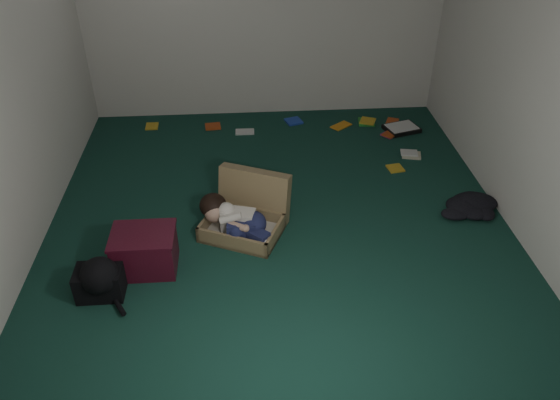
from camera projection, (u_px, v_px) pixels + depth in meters
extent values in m
plane|color=#153D31|center=(279.00, 223.00, 4.80)|extent=(4.50, 4.50, 0.00)
plane|color=silver|center=(264.00, 2.00, 5.90)|extent=(4.50, 0.00, 4.50)
plane|color=silver|center=(318.00, 301.00, 2.21)|extent=(4.50, 0.00, 4.50)
plane|color=silver|center=(2.00, 92.00, 3.93)|extent=(0.00, 4.50, 4.50)
plane|color=silver|center=(539.00, 76.00, 4.18)|extent=(0.00, 4.50, 4.50)
cube|color=#927A50|center=(242.00, 228.00, 4.62)|extent=(0.76, 0.67, 0.15)
cube|color=beige|center=(242.00, 231.00, 4.64)|extent=(0.69, 0.60, 0.02)
cube|color=#927A50|center=(254.00, 194.00, 4.76)|extent=(0.66, 0.44, 0.47)
cube|color=silver|center=(239.00, 221.00, 4.56)|extent=(0.30, 0.22, 0.20)
sphere|color=tan|center=(215.00, 212.00, 4.57)|extent=(0.17, 0.17, 0.17)
ellipsoid|color=black|center=(213.00, 205.00, 4.60)|extent=(0.23, 0.24, 0.20)
ellipsoid|color=#1F234D|center=(254.00, 223.00, 4.53)|extent=(0.21, 0.24, 0.20)
cube|color=#1F234D|center=(241.00, 229.00, 4.48)|extent=(0.24, 0.13, 0.13)
cube|color=#1F234D|center=(256.00, 236.00, 4.45)|extent=(0.23, 0.23, 0.10)
sphere|color=white|center=(267.00, 238.00, 4.46)|extent=(0.10, 0.10, 0.10)
sphere|color=white|center=(265.00, 243.00, 4.41)|extent=(0.09, 0.09, 0.09)
cylinder|color=tan|center=(238.00, 226.00, 4.44)|extent=(0.17, 0.12, 0.06)
cube|color=#440D1D|center=(145.00, 252.00, 4.23)|extent=(0.47, 0.36, 0.31)
cube|color=#440D1D|center=(142.00, 235.00, 4.13)|extent=(0.49, 0.38, 0.02)
cube|color=black|center=(401.00, 129.00, 6.23)|extent=(0.43, 0.37, 0.05)
cube|color=white|center=(402.00, 127.00, 6.21)|extent=(0.39, 0.33, 0.01)
cube|color=gold|center=(152.00, 126.00, 6.31)|extent=(0.19, 0.14, 0.02)
cube|color=#C3481A|center=(213.00, 127.00, 6.29)|extent=(0.24, 0.23, 0.02)
cube|color=silver|center=(245.00, 132.00, 6.19)|extent=(0.19, 0.22, 0.02)
cube|color=#2142B5|center=(294.00, 121.00, 6.41)|extent=(0.20, 0.23, 0.02)
cube|color=orange|center=(341.00, 125.00, 6.32)|extent=(0.24, 0.22, 0.02)
cube|color=#258A2D|center=(366.00, 122.00, 6.39)|extent=(0.20, 0.16, 0.02)
cube|color=#98266A|center=(391.00, 134.00, 6.16)|extent=(0.24, 0.23, 0.02)
cube|color=beige|center=(411.00, 155.00, 5.75)|extent=(0.18, 0.21, 0.02)
cube|color=gold|center=(395.00, 168.00, 5.54)|extent=(0.21, 0.23, 0.02)
cube|color=#C3481A|center=(392.00, 124.00, 6.36)|extent=(0.23, 0.21, 0.02)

